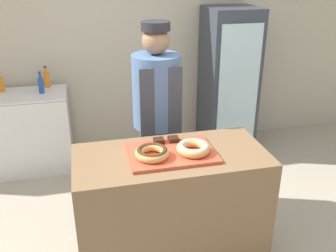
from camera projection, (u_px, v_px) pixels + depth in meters
wall_back at (128, 40)px, 4.42m from camera, size 8.00×0.06×2.70m
display_counter at (171, 207)px, 2.88m from camera, size 1.40×0.67×0.93m
serving_tray at (171, 153)px, 2.69m from camera, size 0.62×0.44×0.02m
donut_chocolate_glaze at (152, 152)px, 2.59m from camera, size 0.24×0.24×0.07m
donut_light_glaze at (193, 148)px, 2.66m from camera, size 0.24×0.24×0.07m
brownie_back_left at (159, 141)px, 2.81m from camera, size 0.08×0.08×0.03m
brownie_back_right at (173, 139)px, 2.83m from camera, size 0.08×0.08×0.03m
baker_person at (157, 118)px, 3.34m from camera, size 0.42×0.42×1.76m
beverage_fridge at (228, 82)px, 4.53m from camera, size 0.58×0.62×1.74m
chest_freezer at (32, 131)px, 4.21m from camera, size 0.84×0.57×0.90m
bottle_orange at (1, 84)px, 4.07m from camera, size 0.07×0.07×0.23m
bottle_blue at (41, 85)px, 4.02m from camera, size 0.06×0.06×0.24m
bottle_orange_b at (47, 79)px, 4.22m from camera, size 0.07×0.07×0.24m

